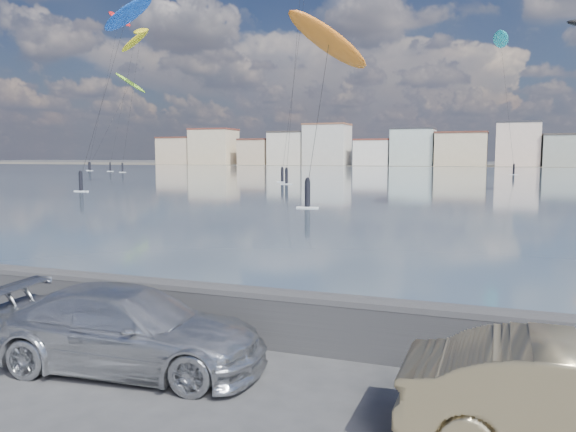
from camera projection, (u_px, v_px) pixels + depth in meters
name	position (u px, v px, depth m)	size (l,w,h in m)	color
ground	(121.00, 399.00, 7.80)	(700.00, 700.00, 0.00)	#333335
bay_water	(465.00, 176.00, 93.13)	(500.00, 177.00, 0.00)	#364A62
far_shore_strip	(481.00, 165.00, 194.32)	(500.00, 60.00, 0.00)	#4C473D
seawall	(212.00, 309.00, 10.25)	(400.00, 0.36, 1.08)	#28282B
far_buildings	(485.00, 147.00, 180.17)	(240.79, 13.26, 14.60)	#CCB293
car_silver	(128.00, 329.00, 8.86)	(1.81, 4.46, 1.29)	silver
kitesurfer_0	(141.00, 32.00, 123.58)	(7.52, 18.26, 32.82)	yellow
kitesurfer_3	(119.00, 20.00, 135.96)	(9.77, 15.84, 39.41)	red
kitesurfer_4	(501.00, 41.00, 109.77)	(5.53, 18.49, 27.60)	#19BFBF
kitesurfer_5	(329.00, 43.00, 44.08)	(6.32, 13.94, 14.68)	orange
kitesurfer_6	(127.00, 16.00, 63.42)	(9.48, 15.56, 20.95)	blue
kitesurfer_13	(134.00, 43.00, 130.08)	(8.18, 14.38, 32.50)	yellow
kitesurfer_20	(130.00, 84.00, 135.61)	(7.22, 17.38, 23.69)	#8CD826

